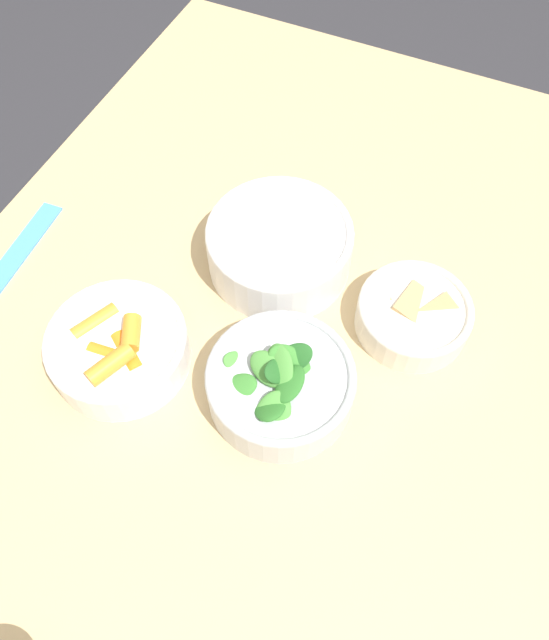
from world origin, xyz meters
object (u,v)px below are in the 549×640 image
bowl_cookies (414,314)px  ruler (0,277)px  bowl_beans_hotdog (279,248)px  bowl_carrots (119,347)px  bowl_greens (280,384)px

bowl_cookies → ruler: size_ratio=0.53×
bowl_cookies → ruler: 0.52m
bowl_beans_hotdog → ruler: size_ratio=0.70×
bowl_carrots → bowl_greens: size_ratio=0.98×
bowl_greens → bowl_cookies: size_ratio=1.20×
bowl_carrots → bowl_greens: bearing=-79.7°
bowl_greens → bowl_cookies: bowl_greens is taller
bowl_greens → ruler: 0.39m
bowl_carrots → bowl_cookies: bearing=-57.5°
bowl_greens → bowl_cookies: bearing=-34.7°
bowl_beans_hotdog → bowl_greens: bearing=-155.4°
bowl_cookies → bowl_beans_hotdog: bearing=84.5°
bowl_greens → bowl_beans_hotdog: size_ratio=0.91×
bowl_cookies → ruler: (-0.15, 0.49, -0.02)m
bowl_greens → bowl_cookies: (0.15, -0.10, -0.01)m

